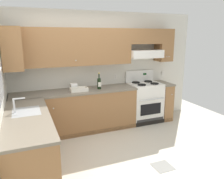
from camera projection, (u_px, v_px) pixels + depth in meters
name	position (u px, v px, depth m)	size (l,w,h in m)	color
ground_plane	(109.00, 157.00, 3.81)	(7.04, 7.04, 0.00)	beige
floor_accent_tile	(163.00, 166.00, 3.52)	(0.30, 0.30, 0.01)	slate
wall_back	(100.00, 61.00, 4.98)	(4.68, 0.57, 2.55)	silver
counter_back_run	(86.00, 110.00, 4.80)	(3.60, 0.65, 0.91)	olive
counter_left_run	(30.00, 145.00, 3.24)	(0.63, 1.91, 1.13)	olive
stove	(144.00, 102.00, 5.35)	(0.76, 0.62, 1.20)	white
wine_bottle	(99.00, 83.00, 4.74)	(0.08, 0.08, 0.35)	black
bowl	(79.00, 90.00, 4.57)	(0.35, 0.20, 0.07)	white
paper_towel_roll	(74.00, 86.00, 4.71)	(0.14, 0.14, 0.14)	white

